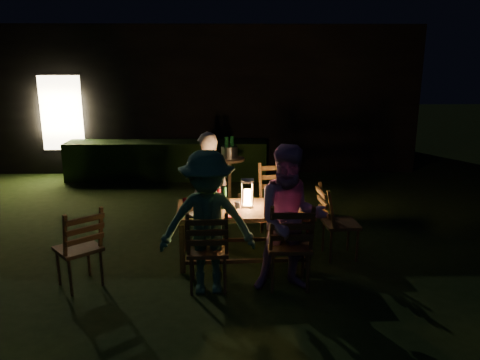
{
  "coord_description": "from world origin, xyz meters",
  "views": [
    {
      "loc": [
        0.86,
        -6.03,
        2.51
      ],
      "look_at": [
        0.98,
        -0.21,
        0.99
      ],
      "focal_mm": 35.0,
      "sensor_mm": 36.0,
      "label": 1
    }
  ],
  "objects_px": {
    "ice_bucket": "(229,152)",
    "side_table": "(229,163)",
    "chair_near_right": "(289,260)",
    "bottle_bucket_b": "(232,149)",
    "person_opp_left": "(207,223)",
    "bottle_bucket_a": "(227,150)",
    "lantern": "(247,195)",
    "bottle_table": "(224,197)",
    "person_opp_right": "(291,219)",
    "chair_end": "(339,235)",
    "person_house_side": "(208,185)",
    "dining_table": "(244,213)",
    "chair_spare": "(80,262)",
    "chair_near_left": "(208,264)",
    "chair_far_left": "(208,219)",
    "chair_far_right": "(278,214)"
  },
  "relations": [
    {
      "from": "dining_table",
      "to": "chair_near_left",
      "type": "relative_size",
      "value": 1.7
    },
    {
      "from": "lantern",
      "to": "dining_table",
      "type": "bearing_deg",
      "value": -132.43
    },
    {
      "from": "dining_table",
      "to": "chair_far_left",
      "type": "bearing_deg",
      "value": 120.24
    },
    {
      "from": "dining_table",
      "to": "chair_far_right",
      "type": "xyz_separation_m",
      "value": [
        0.51,
        0.8,
        -0.3
      ]
    },
    {
      "from": "chair_far_left",
      "to": "person_opp_left",
      "type": "height_order",
      "value": "person_opp_left"
    },
    {
      "from": "chair_near_right",
      "to": "bottle_bucket_b",
      "type": "distance_m",
      "value": 3.65
    },
    {
      "from": "chair_near_left",
      "to": "person_house_side",
      "type": "bearing_deg",
      "value": 90.91
    },
    {
      "from": "person_opp_left",
      "to": "dining_table",
      "type": "bearing_deg",
      "value": 61.24
    },
    {
      "from": "person_house_side",
      "to": "bottle_bucket_b",
      "type": "height_order",
      "value": "person_house_side"
    },
    {
      "from": "chair_end",
      "to": "lantern",
      "type": "height_order",
      "value": "lantern"
    },
    {
      "from": "chair_near_right",
      "to": "bottle_bucket_b",
      "type": "bearing_deg",
      "value": 99.98
    },
    {
      "from": "lantern",
      "to": "bottle_bucket_b",
      "type": "height_order",
      "value": "bottle_bucket_b"
    },
    {
      "from": "chair_end",
      "to": "lantern",
      "type": "bearing_deg",
      "value": -94.08
    },
    {
      "from": "bottle_table",
      "to": "bottle_bucket_b",
      "type": "relative_size",
      "value": 0.88
    },
    {
      "from": "bottle_bucket_a",
      "to": "chair_end",
      "type": "bearing_deg",
      "value": -61.29
    },
    {
      "from": "chair_near_left",
      "to": "chair_far_left",
      "type": "distance_m",
      "value": 1.54
    },
    {
      "from": "chair_end",
      "to": "bottle_bucket_a",
      "type": "distance_m",
      "value": 3.1
    },
    {
      "from": "chair_far_left",
      "to": "lantern",
      "type": "relative_size",
      "value": 2.64
    },
    {
      "from": "person_opp_right",
      "to": "lantern",
      "type": "xyz_separation_m",
      "value": [
        -0.44,
        0.85,
        0.03
      ]
    },
    {
      "from": "chair_end",
      "to": "person_house_side",
      "type": "relative_size",
      "value": 0.65
    },
    {
      "from": "lantern",
      "to": "chair_spare",
      "type": "bearing_deg",
      "value": -158.46
    },
    {
      "from": "chair_spare",
      "to": "bottle_bucket_b",
      "type": "bearing_deg",
      "value": 23.35
    },
    {
      "from": "chair_end",
      "to": "bottle_table",
      "type": "bearing_deg",
      "value": -91.64
    },
    {
      "from": "person_house_side",
      "to": "bottle_bucket_b",
      "type": "distance_m",
      "value": 2.04
    },
    {
      "from": "dining_table",
      "to": "lantern",
      "type": "bearing_deg",
      "value": 45.0
    },
    {
      "from": "lantern",
      "to": "bottle_table",
      "type": "xyz_separation_m",
      "value": [
        -0.3,
        -0.06,
        -0.02
      ]
    },
    {
      "from": "chair_end",
      "to": "bottle_bucket_b",
      "type": "height_order",
      "value": "bottle_bucket_b"
    },
    {
      "from": "person_opp_right",
      "to": "dining_table",
      "type": "bearing_deg",
      "value": 118.76
    },
    {
      "from": "dining_table",
      "to": "ice_bucket",
      "type": "bearing_deg",
      "value": 91.23
    },
    {
      "from": "side_table",
      "to": "person_opp_left",
      "type": "bearing_deg",
      "value": -93.64
    },
    {
      "from": "chair_far_left",
      "to": "person_opp_left",
      "type": "bearing_deg",
      "value": 95.16
    },
    {
      "from": "person_opp_right",
      "to": "ice_bucket",
      "type": "distance_m",
      "value": 3.63
    },
    {
      "from": "chair_near_right",
      "to": "bottle_table",
      "type": "bearing_deg",
      "value": 134.87
    },
    {
      "from": "bottle_table",
      "to": "ice_bucket",
      "type": "relative_size",
      "value": 0.93
    },
    {
      "from": "ice_bucket",
      "to": "chair_near_left",
      "type": "bearing_deg",
      "value": -93.73
    },
    {
      "from": "ice_bucket",
      "to": "side_table",
      "type": "bearing_deg",
      "value": 0.0
    },
    {
      "from": "chair_far_left",
      "to": "bottle_bucket_b",
      "type": "relative_size",
      "value": 2.89
    },
    {
      "from": "person_opp_right",
      "to": "side_table",
      "type": "height_order",
      "value": "person_opp_right"
    },
    {
      "from": "chair_far_left",
      "to": "chair_near_right",
      "type": "bearing_deg",
      "value": 125.43
    },
    {
      "from": "chair_far_left",
      "to": "side_table",
      "type": "height_order",
      "value": "chair_far_left"
    },
    {
      "from": "chair_far_right",
      "to": "chair_far_left",
      "type": "bearing_deg",
      "value": -6.5
    },
    {
      "from": "chair_far_right",
      "to": "ice_bucket",
      "type": "height_order",
      "value": "chair_far_right"
    },
    {
      "from": "chair_near_right",
      "to": "bottle_bucket_b",
      "type": "height_order",
      "value": "chair_near_right"
    },
    {
      "from": "person_house_side",
      "to": "person_opp_left",
      "type": "relative_size",
      "value": 0.97
    },
    {
      "from": "ice_bucket",
      "to": "bottle_bucket_a",
      "type": "relative_size",
      "value": 0.94
    },
    {
      "from": "chair_far_right",
      "to": "person_house_side",
      "type": "xyz_separation_m",
      "value": [
        -1.0,
        0.0,
        0.44
      ]
    },
    {
      "from": "person_house_side",
      "to": "ice_bucket",
      "type": "distance_m",
      "value": 1.99
    },
    {
      "from": "chair_near_right",
      "to": "chair_spare",
      "type": "relative_size",
      "value": 1.08
    },
    {
      "from": "dining_table",
      "to": "chair_near_left",
      "type": "bearing_deg",
      "value": -120.3
    },
    {
      "from": "person_opp_left",
      "to": "bottle_bucket_a",
      "type": "xyz_separation_m",
      "value": [
        0.18,
        3.56,
        0.11
      ]
    }
  ]
}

